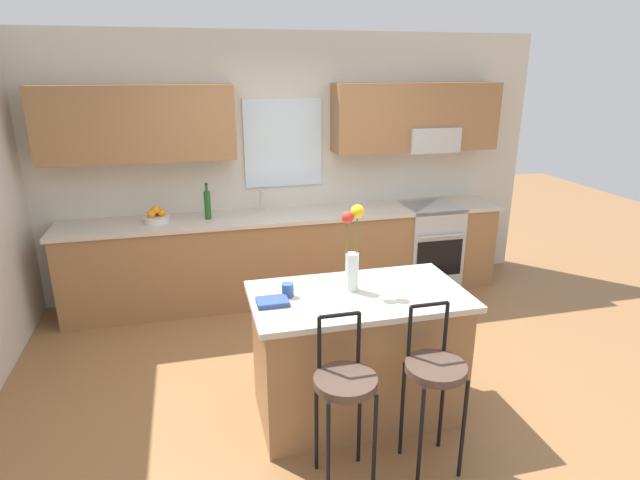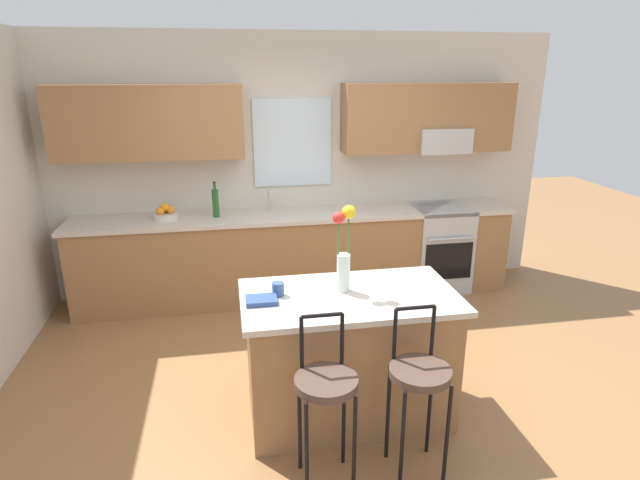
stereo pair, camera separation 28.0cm
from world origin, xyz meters
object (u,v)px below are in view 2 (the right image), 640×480
(kitchen_island, at_px, (348,355))
(cookbook, at_px, (261,300))
(bottle_olive_oil, at_px, (216,203))
(bar_stool_near, at_px, (326,389))
(fruit_bowl_oranges, at_px, (165,214))
(bar_stool_middle, at_px, (419,379))
(mug_ceramic, at_px, (278,289))
(oven_range, at_px, (438,247))
(flower_vase, at_px, (344,252))

(kitchen_island, bearing_deg, cookbook, -177.90)
(cookbook, bearing_deg, bottle_olive_oil, 98.20)
(cookbook, distance_m, bottle_olive_oil, 2.12)
(bar_stool_near, height_order, fruit_bowl_oranges, fruit_bowl_oranges)
(bar_stool_middle, bearing_deg, mug_ceramic, 137.34)
(bar_stool_near, distance_m, cookbook, 0.73)
(oven_range, relative_size, bottle_olive_oil, 2.56)
(bar_stool_middle, bearing_deg, oven_range, 65.31)
(fruit_bowl_oranges, xyz_separation_m, bottle_olive_oil, (0.49, -0.00, 0.09))
(kitchen_island, height_order, flower_vase, flower_vase)
(oven_range, bearing_deg, flower_vase, -127.63)
(bar_stool_middle, xyz_separation_m, bottle_olive_oil, (-1.16, 2.68, 0.43))
(kitchen_island, bearing_deg, bottle_olive_oil, 113.12)
(mug_ceramic, bearing_deg, fruit_bowl_oranges, 114.44)
(cookbook, bearing_deg, bar_stool_near, -62.47)
(bar_stool_near, distance_m, bottle_olive_oil, 2.79)
(oven_range, bearing_deg, bottle_olive_oil, 179.41)
(bar_stool_middle, relative_size, cookbook, 5.21)
(oven_range, relative_size, kitchen_island, 0.64)
(bar_stool_middle, bearing_deg, bar_stool_near, 180.00)
(oven_range, bearing_deg, bar_stool_middle, -114.69)
(flower_vase, height_order, bottle_olive_oil, flower_vase)
(flower_vase, relative_size, cookbook, 2.95)
(oven_range, relative_size, bar_stool_near, 0.88)
(oven_range, relative_size, fruit_bowl_oranges, 3.83)
(kitchen_island, xyz_separation_m, flower_vase, (-0.03, 0.07, 0.73))
(flower_vase, bearing_deg, kitchen_island, -68.36)
(bar_stool_middle, xyz_separation_m, flower_vase, (-0.30, 0.68, 0.56))
(fruit_bowl_oranges, bearing_deg, bar_stool_near, -67.70)
(fruit_bowl_oranges, bearing_deg, cookbook, -69.25)
(bar_stool_near, bearing_deg, fruit_bowl_oranges, 112.30)
(oven_range, height_order, kitchen_island, same)
(kitchen_island, height_order, mug_ceramic, mug_ceramic)
(cookbook, distance_m, fruit_bowl_oranges, 2.24)
(bottle_olive_oil, bearing_deg, bar_stool_middle, -66.64)
(kitchen_island, distance_m, flower_vase, 0.74)
(oven_range, distance_m, bar_stool_near, 3.20)
(kitchen_island, relative_size, cookbook, 7.19)
(cookbook, height_order, fruit_bowl_oranges, fruit_bowl_oranges)
(bar_stool_middle, bearing_deg, bottle_olive_oil, 113.36)
(bar_stool_near, distance_m, bar_stool_middle, 0.55)
(oven_range, height_order, flower_vase, flower_vase)
(oven_range, distance_m, flower_vase, 2.60)
(oven_range, distance_m, kitchen_island, 2.54)
(oven_range, xyz_separation_m, mug_ceramic, (-1.96, -1.98, 0.51))
(kitchen_island, xyz_separation_m, mug_ceramic, (-0.47, 0.07, 0.50))
(oven_range, bearing_deg, bar_stool_near, -123.68)
(oven_range, distance_m, mug_ceramic, 2.83)
(bar_stool_near, bearing_deg, oven_range, 56.32)
(bar_stool_near, relative_size, bottle_olive_oil, 2.89)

